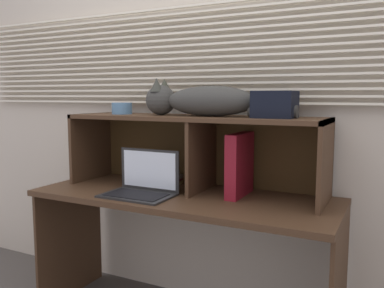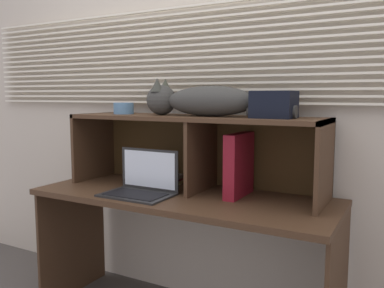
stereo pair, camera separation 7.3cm
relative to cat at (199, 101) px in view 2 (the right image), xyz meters
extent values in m
cube|color=beige|center=(-0.04, 0.23, 0.06)|extent=(4.40, 0.04, 2.50)
cube|color=silver|center=(-0.04, 0.18, -0.01)|extent=(3.45, 0.02, 0.01)
cube|color=silver|center=(-0.04, 0.18, 0.02)|extent=(3.45, 0.02, 0.01)
cube|color=silver|center=(-0.04, 0.18, 0.06)|extent=(3.45, 0.02, 0.01)
cube|color=silver|center=(-0.04, 0.18, 0.09)|extent=(3.45, 0.02, 0.01)
cube|color=silver|center=(-0.04, 0.18, 0.13)|extent=(3.45, 0.02, 0.01)
cube|color=silver|center=(-0.04, 0.18, 0.17)|extent=(3.45, 0.02, 0.01)
cube|color=silver|center=(-0.04, 0.18, 0.20)|extent=(3.45, 0.02, 0.01)
cube|color=silver|center=(-0.04, 0.18, 0.24)|extent=(3.45, 0.02, 0.01)
cube|color=silver|center=(-0.04, 0.18, 0.27)|extent=(3.45, 0.02, 0.01)
cube|color=silver|center=(-0.04, 0.18, 0.31)|extent=(3.45, 0.02, 0.01)
cube|color=silver|center=(-0.04, 0.18, 0.35)|extent=(3.45, 0.02, 0.01)
cube|color=silver|center=(-0.04, 0.18, 0.38)|extent=(3.45, 0.02, 0.01)
cube|color=silver|center=(-0.04, 0.18, 0.42)|extent=(3.45, 0.02, 0.01)
cube|color=silver|center=(-0.04, 0.18, 0.45)|extent=(3.45, 0.02, 0.01)
cube|color=silver|center=(-0.04, 0.18, 0.49)|extent=(3.45, 0.02, 0.01)
cube|color=silver|center=(-0.04, 0.18, 0.53)|extent=(3.45, 0.02, 0.01)
cube|color=#432C1B|center=(-0.04, -0.11, -0.49)|extent=(1.57, 0.60, 0.03)
cube|color=#432C1B|center=(-0.82, -0.11, -0.85)|extent=(0.02, 0.54, 0.68)
cube|color=#432C1B|center=(-0.04, 0.00, -0.09)|extent=(1.39, 0.37, 0.02)
cube|color=#432C1B|center=(-0.73, 0.00, -0.28)|extent=(0.02, 0.37, 0.40)
cube|color=#432C1B|center=(0.64, 0.00, -0.28)|extent=(0.02, 0.37, 0.40)
cube|color=#432C1B|center=(0.02, 0.00, -0.29)|extent=(0.02, 0.35, 0.38)
cube|color=#422D14|center=(-0.04, 0.18, -0.28)|extent=(1.39, 0.01, 0.40)
ellipsoid|color=#383734|center=(0.06, 0.00, 0.00)|extent=(0.49, 0.18, 0.16)
sphere|color=#383734|center=(-0.23, 0.00, 0.00)|extent=(0.16, 0.16, 0.16)
cone|color=#363730|center=(-0.23, -0.04, 0.08)|extent=(0.07, 0.07, 0.07)
cone|color=#393C30|center=(-0.23, 0.04, 0.08)|extent=(0.07, 0.07, 0.07)
cylinder|color=#383734|center=(0.39, 0.00, -0.05)|extent=(0.24, 0.06, 0.06)
cube|color=black|center=(-0.23, -0.25, -0.47)|extent=(0.35, 0.24, 0.01)
cube|color=black|center=(-0.23, -0.13, -0.36)|extent=(0.35, 0.01, 0.22)
cube|color=white|center=(-0.23, -0.14, -0.36)|extent=(0.32, 0.00, 0.19)
cube|color=black|center=(-0.23, -0.26, -0.47)|extent=(0.30, 0.17, 0.00)
cube|color=maroon|center=(0.23, 0.00, -0.32)|extent=(0.06, 0.27, 0.32)
cube|color=tan|center=(-0.25, 0.00, -0.47)|extent=(0.17, 0.26, 0.02)
cube|color=brown|center=(-0.25, 0.01, -0.45)|extent=(0.17, 0.26, 0.02)
cube|color=gray|center=(-0.25, -0.01, -0.43)|extent=(0.17, 0.26, 0.02)
cylinder|color=#547FA6|center=(-0.49, 0.00, -0.05)|extent=(0.12, 0.12, 0.07)
cube|color=black|center=(0.40, 0.00, -0.02)|extent=(0.19, 0.17, 0.13)
camera|label=1|loc=(0.92, -1.91, 0.03)|focal=37.96mm
camera|label=2|loc=(0.99, -1.88, 0.03)|focal=37.96mm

